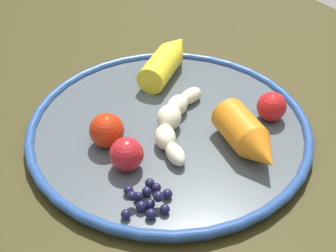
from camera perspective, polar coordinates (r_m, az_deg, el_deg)
dining_table at (r=0.67m, az=-1.54°, el=-6.71°), size 1.12×0.95×0.70m
plate at (r=0.62m, az=0.00°, el=-0.21°), size 0.35×0.35×0.02m
banana at (r=0.61m, az=0.77°, el=0.68°), size 0.11×0.12×0.03m
carrot_orange at (r=0.58m, az=9.17°, el=-1.33°), size 0.11×0.06×0.04m
carrot_yellow at (r=0.72m, az=-0.10°, el=7.66°), size 0.10×0.13×0.04m
blueberry_pile at (r=0.52m, az=-2.38°, el=-8.32°), size 0.05×0.06×0.02m
tomato_near at (r=0.55m, az=-4.75°, el=-3.24°), size 0.04×0.04×0.04m
tomato_mid at (r=0.59m, az=-7.01°, el=-0.50°), size 0.04×0.04×0.04m
tomato_far at (r=0.64m, az=11.72°, el=2.19°), size 0.04×0.04×0.04m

